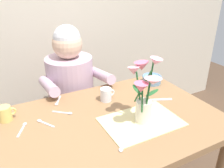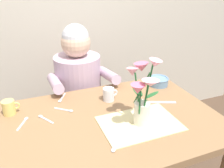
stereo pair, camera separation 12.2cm
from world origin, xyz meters
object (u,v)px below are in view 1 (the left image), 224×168
(flower_vase, at_px, (144,91))
(ceramic_mug, at_px, (5,114))
(seated_person, at_px, (72,99))
(ceramic_bowl, at_px, (152,79))
(coffee_cup, at_px, (106,95))
(dinner_knife, at_px, (157,100))

(flower_vase, xyz_separation_m, ceramic_mug, (-0.63, 0.35, -0.14))
(seated_person, relative_size, ceramic_bowl, 8.35)
(flower_vase, bearing_deg, coffee_cup, 102.70)
(dinner_knife, bearing_deg, ceramic_mug, -170.55)
(flower_vase, distance_m, dinner_knife, 0.31)
(dinner_knife, relative_size, ceramic_mug, 2.04)
(seated_person, xyz_separation_m, dinner_knife, (0.36, -0.56, 0.18))
(dinner_knife, bearing_deg, seated_person, 145.68)
(coffee_cup, bearing_deg, seated_person, 101.72)
(dinner_knife, xyz_separation_m, ceramic_mug, (-0.84, 0.20, 0.04))
(flower_vase, bearing_deg, dinner_knife, 34.99)
(seated_person, distance_m, dinner_knife, 0.69)
(ceramic_bowl, height_order, ceramic_mug, ceramic_mug)
(flower_vase, height_order, ceramic_mug, flower_vase)
(flower_vase, bearing_deg, ceramic_mug, 151.03)
(ceramic_bowl, height_order, coffee_cup, coffee_cup)
(ceramic_bowl, relative_size, dinner_knife, 0.72)
(flower_vase, relative_size, dinner_knife, 1.82)
(flower_vase, relative_size, ceramic_bowl, 2.54)
(ceramic_mug, bearing_deg, coffee_cup, -5.85)
(seated_person, height_order, dinner_knife, seated_person)
(dinner_knife, bearing_deg, flower_vase, -122.10)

